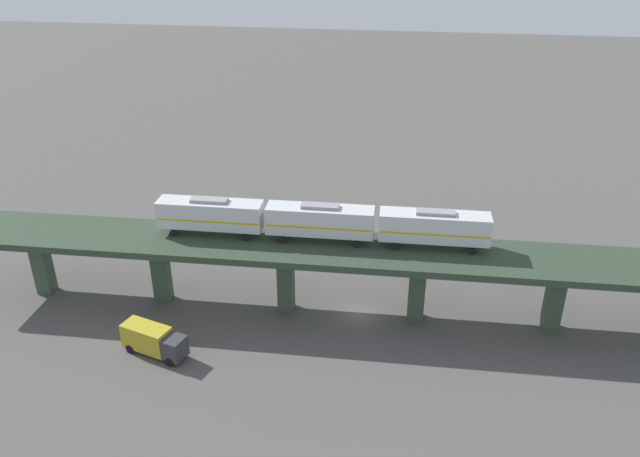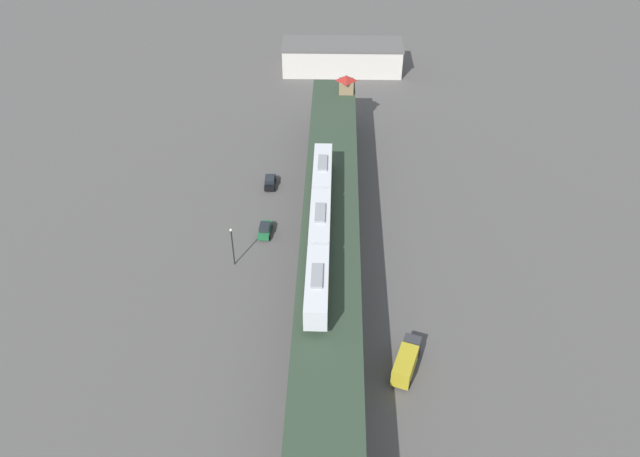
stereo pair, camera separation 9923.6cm
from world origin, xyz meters
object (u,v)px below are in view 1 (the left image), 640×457
(street_car_green, at_px, (413,265))
(street_car_black, at_px, (521,270))
(delivery_truck, at_px, (154,340))
(subway_train, at_px, (320,220))
(street_lamp, at_px, (359,226))

(street_car_green, height_order, street_car_black, same)
(street_car_green, relative_size, delivery_truck, 0.59)
(subway_train, height_order, street_car_green, subway_train)
(delivery_truck, distance_m, street_lamp, 31.74)
(street_car_green, distance_m, street_car_black, 13.73)
(street_car_green, distance_m, street_lamp, 9.07)
(street_car_green, xyz_separation_m, street_car_black, (-0.82, 13.70, 0.00))
(subway_train, relative_size, street_car_green, 8.38)
(street_car_green, relative_size, street_lamp, 0.64)
(delivery_truck, height_order, street_lamp, street_lamp)
(street_car_green, height_order, delivery_truck, delivery_truck)
(subway_train, xyz_separation_m, street_car_green, (-9.57, 10.78, -10.26))
(subway_train, bearing_deg, delivery_truck, -53.15)
(street_car_green, distance_m, delivery_truck, 34.22)
(street_car_black, height_order, street_lamp, street_lamp)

